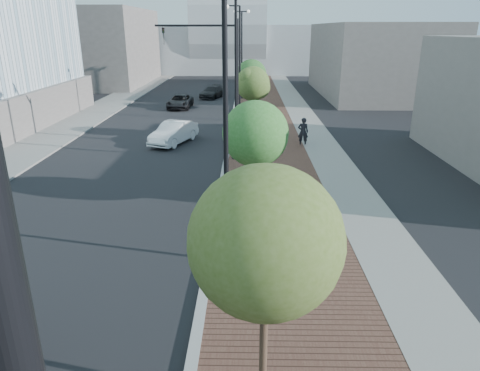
{
  "coord_description": "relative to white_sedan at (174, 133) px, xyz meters",
  "views": [
    {
      "loc": [
        1.26,
        -2.97,
        7.42
      ],
      "look_at": [
        1.0,
        12.0,
        2.0
      ],
      "focal_mm": 32.51,
      "sensor_mm": 36.0,
      "label": 1
    }
  ],
  "objects": [
    {
      "name": "sidewalk",
      "position": [
        7.27,
        14.0,
        -0.68
      ],
      "size": [
        7.0,
        140.0,
        0.12
      ],
      "primitive_type": "cube",
      "color": "#4C2D23",
      "rests_on": "ground"
    },
    {
      "name": "concrete_strip",
      "position": [
        9.97,
        14.0,
        -0.67
      ],
      "size": [
        2.4,
        140.0,
        0.13
      ],
      "primitive_type": "cube",
      "color": "slate",
      "rests_on": "ground"
    },
    {
      "name": "curb",
      "position": [
        3.77,
        14.0,
        -0.67
      ],
      "size": [
        0.3,
        140.0,
        0.14
      ],
      "primitive_type": "cube",
      "color": "gray",
      "rests_on": "ground"
    },
    {
      "name": "west_sidewalk",
      "position": [
        -9.23,
        14.0,
        -0.68
      ],
      "size": [
        4.0,
        140.0,
        0.12
      ],
      "primitive_type": "cube",
      "color": "slate",
      "rests_on": "ground"
    },
    {
      "name": "white_sedan",
      "position": [
        0.0,
        0.0,
        0.0
      ],
      "size": [
        3.01,
        4.74,
        1.48
      ],
      "primitive_type": "imported",
      "rotation": [
        0.0,
        0.0,
        -0.35
      ],
      "color": "silver",
      "rests_on": "ground"
    },
    {
      "name": "dark_car_mid",
      "position": [
        -1.65,
        14.12,
        -0.1
      ],
      "size": [
        2.31,
        4.69,
        1.28
      ],
      "primitive_type": "imported",
      "rotation": [
        0.0,
        0.0,
        -0.04
      ],
      "color": "black",
      "rests_on": "ground"
    },
    {
      "name": "dark_car_far",
      "position": [
        1.04,
        20.85,
        -0.09
      ],
      "size": [
        3.12,
        4.81,
        1.3
      ],
      "primitive_type": "imported",
      "rotation": [
        0.0,
        0.0,
        -0.32
      ],
      "color": "black",
      "rests_on": "ground"
    },
    {
      "name": "pedestrian",
      "position": [
        8.73,
        -0.59,
        0.22
      ],
      "size": [
        0.72,
        0.5,
        1.92
      ],
      "primitive_type": "imported",
      "rotation": [
        0.0,
        0.0,
        3.09
      ],
      "color": "black",
      "rests_on": "ground"
    },
    {
      "name": "streetlight_1",
      "position": [
        4.26,
        -16.0,
        3.6
      ],
      "size": [
        1.44,
        0.56,
        9.21
      ],
      "color": "black",
      "rests_on": "ground"
    },
    {
      "name": "streetlight_2",
      "position": [
        4.37,
        -4.0,
        4.08
      ],
      "size": [
        1.72,
        0.56,
        9.28
      ],
      "color": "black",
      "rests_on": "ground"
    },
    {
      "name": "streetlight_3",
      "position": [
        4.26,
        8.0,
        3.6
      ],
      "size": [
        1.44,
        0.56,
        9.21
      ],
      "color": "black",
      "rests_on": "ground"
    },
    {
      "name": "streetlight_4",
      "position": [
        4.37,
        20.0,
        4.08
      ],
      "size": [
        1.72,
        0.56,
        9.28
      ],
      "color": "black",
      "rests_on": "ground"
    },
    {
      "name": "traffic_mast",
      "position": [
        3.47,
        -1.0,
        4.24
      ],
      "size": [
        5.09,
        0.2,
        8.0
      ],
      "color": "black",
      "rests_on": "ground"
    },
    {
      "name": "tree_0",
      "position": [
        5.41,
        -21.98,
        3.08
      ],
      "size": [
        2.84,
        2.84,
        5.25
      ],
      "color": "#382619",
      "rests_on": "ground"
    },
    {
      "name": "tree_1",
      "position": [
        5.41,
        -10.98,
        2.49
      ],
      "size": [
        2.81,
        2.81,
        4.65
      ],
      "color": "#382619",
      "rests_on": "ground"
    },
    {
      "name": "tree_2",
      "position": [
        5.41,
        1.02,
        3.16
      ],
      "size": [
        2.36,
        2.31,
        5.06
      ],
      "color": "#382619",
      "rests_on": "ground"
    },
    {
      "name": "tree_3",
      "position": [
        5.41,
        13.02,
        2.59
      ],
      "size": [
        2.84,
        2.84,
        4.76
      ],
      "color": "#382619",
      "rests_on": "ground"
    },
    {
      "name": "convention_center",
      "position": [
        1.77,
        59.0,
        5.27
      ],
      "size": [
        50.0,
        30.0,
        50.0
      ],
      "color": "#A4AAAE",
      "rests_on": "ground"
    },
    {
      "name": "commercial_block_nw",
      "position": [
        -16.23,
        34.0,
        4.26
      ],
      "size": [
        14.0,
        20.0,
        10.0
      ],
      "primitive_type": "cube",
      "color": "#605A56",
      "rests_on": "ground"
    },
    {
      "name": "commercial_block_ne",
      "position": [
        19.77,
        24.0,
        3.26
      ],
      "size": [
        12.0,
        22.0,
        8.0
      ],
      "primitive_type": "cube",
      "color": "#625C58",
      "rests_on": "ground"
    },
    {
      "name": "utility_cover_1",
      "position": [
        6.17,
        -18.0,
        -0.61
      ],
      "size": [
        0.5,
        0.5,
        0.02
      ],
      "primitive_type": "cube",
      "color": "black",
      "rests_on": "sidewalk"
    },
    {
      "name": "utility_cover_2",
      "position": [
        6.17,
        -7.0,
        -0.61
      ],
      "size": [
        0.5,
        0.5,
        0.02
      ],
      "primitive_type": "cube",
      "color": "black",
      "rests_on": "sidewalk"
    }
  ]
}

